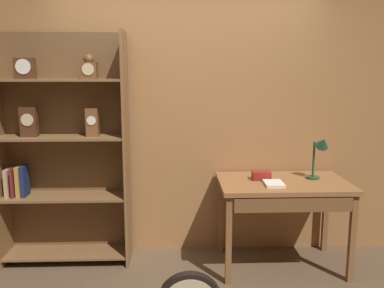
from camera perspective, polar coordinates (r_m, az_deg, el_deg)
name	(u,v)px	position (r m, az deg, el deg)	size (l,w,h in m)	color
back_wood_panel	(188,122)	(3.92, -0.60, 3.10)	(4.80, 0.05, 2.60)	#9E6B3D
bookshelf	(61,151)	(3.89, -18.03, -1.01)	(1.18, 0.34, 2.14)	brown
workbench	(283,192)	(3.73, 12.85, -6.69)	(1.15, 0.72, 0.81)	brown
desk_lamp	(320,150)	(3.80, 17.76, -0.84)	(0.18, 0.18, 0.42)	#1E472D
toolbox_small	(261,176)	(3.72, 9.80, -4.43)	(0.16, 0.11, 0.08)	maroon
open_repair_manual	(274,184)	(3.57, 11.51, -5.53)	(0.16, 0.22, 0.03)	silver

